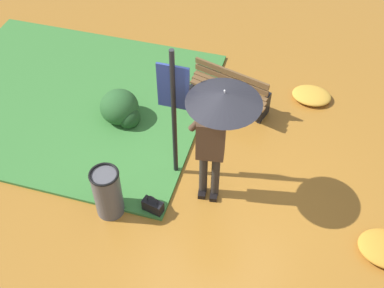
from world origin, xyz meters
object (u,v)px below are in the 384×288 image
at_px(info_sign_post, 174,102).
at_px(trash_bin, 108,192).
at_px(handbag, 153,207).
at_px(park_bench, 229,91).
at_px(person_with_umbrella, 218,119).

xyz_separation_m(info_sign_post, trash_bin, (-0.69, -0.97, -1.03)).
relative_size(handbag, trash_bin, 0.44).
bearing_deg(info_sign_post, trash_bin, -125.43).
bearing_deg(handbag, park_bench, 77.64).
relative_size(person_with_umbrella, handbag, 5.53).
distance_m(handbag, park_bench, 2.52).
xyz_separation_m(handbag, park_bench, (0.54, 2.44, 0.28)).
distance_m(person_with_umbrella, info_sign_post, 0.74).
bearing_deg(info_sign_post, person_with_umbrella, -21.76).
distance_m(info_sign_post, trash_bin, 1.57).
height_order(park_bench, trash_bin, trash_bin).
bearing_deg(person_with_umbrella, info_sign_post, 158.24).
bearing_deg(trash_bin, info_sign_post, 54.57).
relative_size(handbag, park_bench, 0.26).
bearing_deg(park_bench, trash_bin, -113.82).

